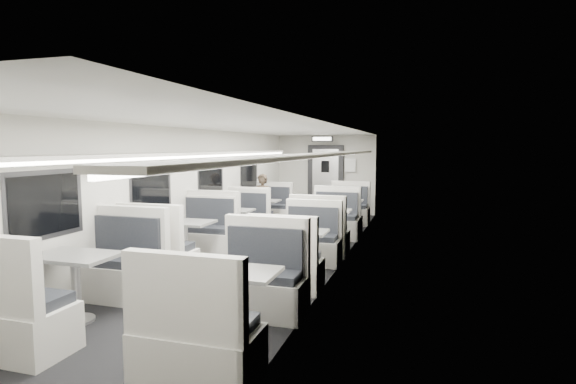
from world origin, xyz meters
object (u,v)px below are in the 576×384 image
Objects in this scene: booth_left_d at (76,287)px; booth_right_c at (300,252)px; booth_right_d at (235,305)px; booth_left_a at (263,214)px; booth_right_a at (344,214)px; booth_right_b at (328,227)px; booth_left_b at (232,226)px; exit_sign at (322,139)px; vestibule_door at (325,180)px; booth_left_c at (185,244)px; passenger at (262,203)px.

booth_left_d reaches higher than booth_right_c.
booth_right_d reaches higher than booth_right_c.
booth_left_a is 0.97× the size of booth_right_a.
booth_left_a is 2.51m from booth_right_b.
booth_left_d is at bearing -106.32° from booth_right_a.
booth_right_c is at bearing -61.92° from booth_left_a.
booth_left_a is 1.89m from booth_left_b.
exit_sign is (-1.00, 3.91, 1.89)m from booth_right_b.
booth_right_c is 6.74m from vestibule_door.
booth_left_c is 1.08× the size of vestibule_door.
booth_right_d is 9.00m from exit_sign.
booth_left_c reaches higher than booth_right_a.
passenger reaches higher than booth_right_a.
booth_right_a is 2.70m from vestibule_door.
booth_right_a is at bearing 65.18° from booth_left_c.
booth_left_d is 3.72× the size of exit_sign.
passenger is at bearing 88.59° from booth_left_d.
booth_left_c is at bearing 90.00° from booth_left_d.
booth_left_a is 6.37m from booth_left_d.
exit_sign is at bearing -90.00° from vestibule_door.
booth_right_c is at bearing -90.00° from booth_right_a.
vestibule_door is (-1.00, 9.23, 0.64)m from booth_right_d.
exit_sign is at bearing 84.80° from passenger.
vestibule_door is at bearing 83.83° from booth_left_d.
booth_left_b is 0.92× the size of booth_left_c.
booth_left_a is 3.22m from exit_sign.
vestibule_door reaches higher than booth_right_b.
passenger is 3.42m from vestibule_door.
booth_right_b reaches higher than booth_left_a.
passenger reaches higher than booth_right_c.
booth_right_b is at bearing -18.89° from passenger.
booth_right_a is at bearing 73.68° from booth_left_d.
booth_right_c is (2.00, -3.75, 0.00)m from booth_left_a.
booth_left_a is at bearing -112.70° from exit_sign.
booth_right_a is 2.08m from passenger.
vestibule_door is at bearing 112.49° from booth_right_a.
exit_sign is (-1.00, 1.93, 1.90)m from booth_right_a.
passenger is 3.33m from exit_sign.
booth_right_b is (2.00, 2.35, -0.02)m from booth_left_c.
booth_right_a is 6.81m from booth_right_d.
booth_left_a is 2.05m from booth_right_a.
booth_left_d is 1.65× the size of passenger.
passenger is at bearing 84.31° from booth_left_b.
booth_right_d is at bearing -60.94° from passenger.
exit_sign is (-1.00, 6.14, 1.91)m from booth_right_c.
booth_left_b is 3.09m from booth_right_a.
booth_left_d reaches higher than booth_left_a.
booth_left_a is at bearing 90.00° from booth_left_b.
booth_left_b is 3.37× the size of exit_sign.
booth_right_c is (2.00, 2.62, -0.04)m from booth_left_d.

